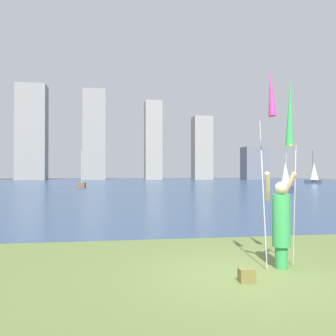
# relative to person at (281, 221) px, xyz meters

# --- Properties ---
(ground) EXTENTS (120.00, 138.00, 0.12)m
(ground) POSITION_rel_person_xyz_m (-0.92, 50.58, -1.06)
(ground) COLOR #5B7038
(person) EXTENTS (0.75, 0.55, 2.04)m
(person) POSITION_rel_person_xyz_m (0.00, 0.00, 0.00)
(person) COLOR green
(person) RESTS_ON ground
(kite_flag_left) EXTENTS (0.16, 0.73, 4.09)m
(kite_flag_left) POSITION_rel_person_xyz_m (-0.35, -0.29, 2.48)
(kite_flag_left) COLOR #B2B2B7
(kite_flag_left) RESTS_ON ground
(kite_flag_right) EXTENTS (0.16, 0.41, 4.08)m
(kite_flag_right) POSITION_rel_person_xyz_m (0.35, 0.28, 2.26)
(kite_flag_right) COLOR #B2B2B7
(kite_flag_right) RESTS_ON ground
(bag) EXTENTS (0.29, 0.20, 0.25)m
(bag) POSITION_rel_person_xyz_m (-1.08, -0.84, -0.88)
(bag) COLOR olive
(bag) RESTS_ON ground
(sailboat_4) EXTENTS (1.10, 2.15, 4.05)m
(sailboat_4) POSITION_rel_person_xyz_m (14.73, 29.09, 0.48)
(sailboat_4) COLOR #333D51
(sailboat_4) RESTS_ON ground
(sailboat_5) EXTENTS (2.98, 2.37, 6.01)m
(sailboat_5) POSITION_rel_person_xyz_m (32.43, 53.63, 0.76)
(sailboat_5) COLOR #333D51
(sailboat_5) RESTS_ON ground
(sailboat_7) EXTENTS (1.04, 2.06, 4.98)m
(sailboat_7) POSITION_rel_person_xyz_m (-7.30, 42.43, -0.65)
(sailboat_7) COLOR brown
(sailboat_7) RESTS_ON ground
(skyline_tower_1) EXTENTS (7.48, 5.57, 24.71)m
(skyline_tower_1) POSITION_rel_person_xyz_m (-23.71, 92.49, 11.35)
(skyline_tower_1) COLOR gray
(skyline_tower_1) RESTS_ON ground
(skyline_tower_2) EXTENTS (5.96, 3.14, 23.90)m
(skyline_tower_2) POSITION_rel_person_xyz_m (-7.71, 91.43, 10.95)
(skyline_tower_2) COLOR gray
(skyline_tower_2) RESTS_ON ground
(skyline_tower_3) EXTENTS (4.54, 4.78, 21.42)m
(skyline_tower_3) POSITION_rel_person_xyz_m (8.05, 92.91, 9.71)
(skyline_tower_3) COLOR gray
(skyline_tower_3) RESTS_ON ground
(skyline_tower_4) EXTENTS (5.09, 5.03, 17.30)m
(skyline_tower_4) POSITION_rel_person_xyz_m (21.49, 91.60, 7.65)
(skyline_tower_4) COLOR gray
(skyline_tower_4) RESTS_ON ground
(skyline_tower_5) EXTENTS (6.49, 5.30, 8.98)m
(skyline_tower_5) POSITION_rel_person_xyz_m (36.05, 89.82, 3.49)
(skyline_tower_5) COLOR slate
(skyline_tower_5) RESTS_ON ground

